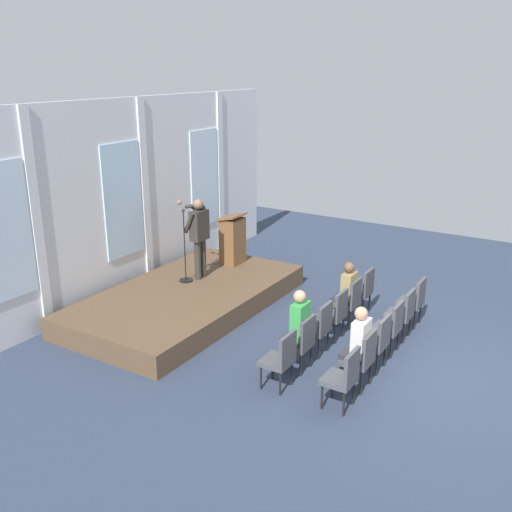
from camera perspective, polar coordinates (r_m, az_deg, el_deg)
ground_plane at (r=9.96m, az=16.00°, el=-10.89°), size 16.84×16.84×0.00m
rear_partition at (r=12.37m, az=-13.13°, el=5.38°), size 10.63×0.14×4.13m
stage_platform at (r=11.84m, az=-6.82°, el=-4.25°), size 5.01×2.72×0.43m
speaker at (r=12.07m, az=-5.68°, el=2.32°), size 0.52×0.69×1.71m
mic_stand at (r=12.09m, az=-7.00°, el=-0.97°), size 0.28×0.28×1.55m
lectern at (r=13.05m, az=-2.34°, el=1.61°), size 0.60×0.48×1.16m
chair_r0_c0 at (r=8.88m, az=2.49°, el=-9.97°), size 0.46×0.44×0.94m
chair_r0_c1 at (r=9.40m, az=4.49°, el=-8.31°), size 0.46×0.44×0.94m
audience_r0_c1 at (r=9.33m, az=4.10°, el=-6.93°), size 0.36×0.39×1.39m
chair_r0_c2 at (r=9.94m, az=6.26°, el=-6.82°), size 0.46×0.44×0.94m
chair_r0_c3 at (r=10.49m, az=7.84°, el=-5.49°), size 0.46×0.44×0.94m
chair_r0_c4 at (r=11.05m, az=9.25°, el=-4.28°), size 0.46×0.44×0.94m
audience_r0_c4 at (r=11.02m, az=8.89°, el=-3.35°), size 0.36×0.39×1.27m
chair_r0_c5 at (r=11.63m, az=10.52°, el=-3.19°), size 0.46×0.44×0.94m
chair_r1_c0 at (r=8.49m, az=8.70°, el=-11.60°), size 0.46×0.44×0.94m
chair_r1_c1 at (r=9.04m, az=10.39°, el=-9.75°), size 0.46×0.44×0.94m
audience_r1_c1 at (r=8.97m, az=9.98°, el=-8.46°), size 0.36×0.39×1.34m
chair_r1_c2 at (r=9.59m, az=11.87°, el=-8.10°), size 0.46×0.44×0.94m
chair_r1_c3 at (r=10.16m, az=13.17°, el=-6.63°), size 0.46×0.44×0.94m
chair_r1_c4 at (r=10.74m, az=14.33°, el=-5.32°), size 0.46×0.44×0.94m
chair_r1_c5 at (r=11.33m, az=15.37°, el=-4.13°), size 0.46×0.44×0.94m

